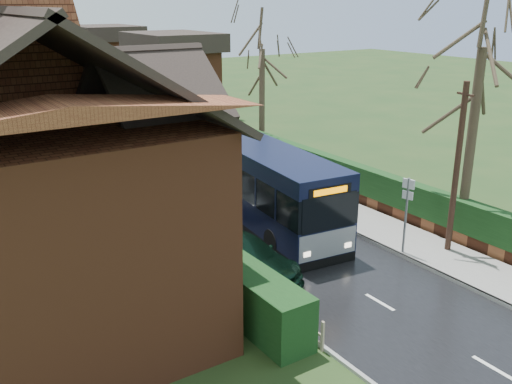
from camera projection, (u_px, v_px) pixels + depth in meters
ground at (337, 278)px, 19.26m from camera, size 140.00×140.00×0.00m
road at (198, 197)px, 27.17m from camera, size 6.00×100.00×0.02m
pavement at (271, 181)px, 29.37m from camera, size 2.50×100.00×0.14m
kerb_right at (252, 185)px, 28.74m from camera, size 0.12×100.00×0.14m
kerb_left at (138, 208)px, 25.56m from camera, size 0.12×100.00×0.10m
front_hedge at (167, 233)px, 20.92m from camera, size 1.20×16.00×1.60m
picket_fence at (186, 237)px, 21.43m from camera, size 0.10×16.00×0.90m
right_wall_hedge at (296, 159)px, 29.87m from camera, size 0.60×50.00×1.80m
brick_house at (17, 160)px, 17.08m from camera, size 9.30×14.60×10.30m
bus at (257, 183)px, 24.01m from camera, size 3.56×10.98×3.28m
car_silver at (188, 199)px, 24.59m from camera, size 2.74×4.79×1.53m
car_green at (243, 256)px, 19.31m from camera, size 2.70×4.92×1.35m
car_distant at (36, 95)px, 52.51m from camera, size 1.98×3.94×1.24m
bus_stop_sign at (407, 205)px, 20.34m from camera, size 0.17×0.45×2.98m
telegraph_pole at (457, 170)px, 20.20m from camera, size 0.27×0.81×6.33m
tree_right_near at (485, 32)px, 19.67m from camera, size 4.88×4.88×10.53m
tree_right_far at (262, 41)px, 31.99m from camera, size 4.67×4.67×9.02m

